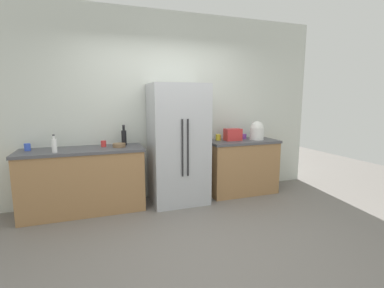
% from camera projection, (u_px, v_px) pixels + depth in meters
% --- Properties ---
extents(ground_plane, '(10.76, 10.76, 0.00)m').
position_uv_depth(ground_plane, '(199.00, 240.00, 3.11)').
color(ground_plane, slate).
extents(kitchen_back_panel, '(5.38, 0.10, 2.89)m').
position_uv_depth(kitchen_back_panel, '(162.00, 106.00, 4.42)').
color(kitchen_back_panel, silver).
rests_on(kitchen_back_panel, ground_plane).
extents(counter_left, '(1.63, 0.60, 0.89)m').
position_uv_depth(counter_left, '(84.00, 180.00, 3.86)').
color(counter_left, '#9E7247').
rests_on(counter_left, ground_plane).
extents(counter_right, '(1.16, 0.60, 0.89)m').
position_uv_depth(counter_right, '(241.00, 166.00, 4.67)').
color(counter_right, '#9E7247').
rests_on(counter_right, ground_plane).
extents(refrigerator, '(0.82, 0.70, 1.78)m').
position_uv_depth(refrigerator, '(178.00, 144.00, 4.18)').
color(refrigerator, '#B2B5BA').
rests_on(refrigerator, ground_plane).
extents(toaster, '(0.27, 0.17, 0.19)m').
position_uv_depth(toaster, '(233.00, 135.00, 4.55)').
color(toaster, red).
rests_on(toaster, counter_right).
extents(rice_cooker, '(0.23, 0.23, 0.31)m').
position_uv_depth(rice_cooker, '(257.00, 131.00, 4.63)').
color(rice_cooker, white).
rests_on(rice_cooker, counter_right).
extents(bottle_a, '(0.06, 0.06, 0.23)m').
position_uv_depth(bottle_a, '(54.00, 145.00, 3.52)').
color(bottle_a, white).
rests_on(bottle_a, counter_left).
extents(bottle_b, '(0.07, 0.07, 0.30)m').
position_uv_depth(bottle_b, '(124.00, 137.00, 4.06)').
color(bottle_b, black).
rests_on(bottle_b, counter_left).
extents(cup_a, '(0.09, 0.09, 0.08)m').
position_uv_depth(cup_a, '(244.00, 136.00, 4.76)').
color(cup_a, purple).
rests_on(cup_a, counter_right).
extents(cup_b, '(0.09, 0.09, 0.10)m').
position_uv_depth(cup_b, '(218.00, 137.00, 4.58)').
color(cup_b, yellow).
rests_on(cup_b, counter_right).
extents(cup_c, '(0.07, 0.07, 0.09)m').
position_uv_depth(cup_c, '(104.00, 144.00, 3.95)').
color(cup_c, red).
rests_on(cup_c, counter_left).
extents(cup_d, '(0.08, 0.08, 0.09)m').
position_uv_depth(cup_d, '(27.00, 147.00, 3.65)').
color(cup_d, blue).
rests_on(cup_d, counter_left).
extents(bowl_a, '(0.18, 0.18, 0.05)m').
position_uv_depth(bowl_a, '(119.00, 145.00, 3.92)').
color(bowl_a, brown).
rests_on(bowl_a, counter_left).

